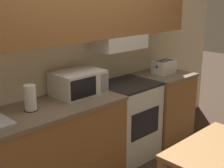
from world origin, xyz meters
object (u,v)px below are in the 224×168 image
object	(u,v)px
stove_range	(127,121)
toaster	(164,67)
microwave	(78,83)
paper_towel_roll	(30,98)
dining_table	(221,164)

from	to	relation	value
stove_range	toaster	size ratio (longest dim) A/B	3.05
microwave	paper_towel_roll	size ratio (longest dim) A/B	2.13
microwave	paper_towel_roll	world-z (taller)	microwave
microwave	toaster	distance (m)	1.37
microwave	toaster	world-z (taller)	microwave
stove_range	paper_towel_roll	xyz separation A→B (m)	(-1.26, 0.00, 0.59)
paper_towel_roll	dining_table	world-z (taller)	paper_towel_roll
stove_range	toaster	distance (m)	0.89
microwave	dining_table	world-z (taller)	microwave
dining_table	microwave	bearing A→B (deg)	100.50
toaster	dining_table	distance (m)	1.82
stove_range	paper_towel_roll	distance (m)	1.39
microwave	stove_range	bearing A→B (deg)	-6.03
toaster	microwave	bearing A→B (deg)	176.88
stove_range	paper_towel_roll	bearing A→B (deg)	179.99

